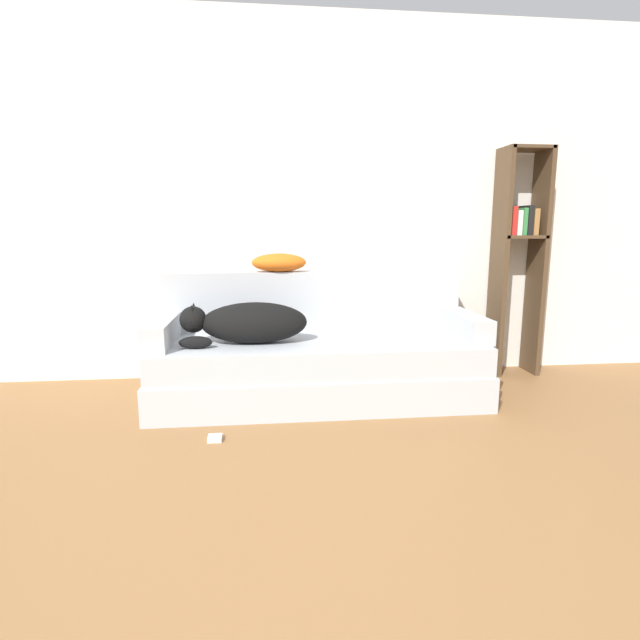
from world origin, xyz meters
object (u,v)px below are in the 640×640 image
object	(u,v)px
couch	(318,370)
throw_pillow	(279,263)
laptop	(349,338)
bookshelf	(519,250)
dog	(247,323)
power_adapter	(215,438)

from	to	relation	value
couch	throw_pillow	world-z (taller)	throw_pillow
laptop	bookshelf	bearing A→B (deg)	9.13
throw_pillow	bookshelf	bearing A→B (deg)	4.61
dog	bookshelf	world-z (taller)	bookshelf
couch	bookshelf	world-z (taller)	bookshelf
couch	power_adapter	world-z (taller)	couch
laptop	throw_pillow	size ratio (longest dim) A/B	0.96
laptop	bookshelf	distance (m)	1.60
dog	power_adapter	xyz separation A→B (m)	(-0.17, -0.55, -0.54)
bookshelf	power_adapter	size ratio (longest dim) A/B	22.89
couch	laptop	distance (m)	0.30
couch	throw_pillow	bearing A→B (deg)	127.47
bookshelf	power_adapter	distance (m)	2.69
couch	dog	size ratio (longest dim) A/B	2.69
dog	power_adapter	size ratio (longest dim) A/B	10.61
couch	throw_pillow	size ratio (longest dim) A/B	5.65
dog	laptop	distance (m)	0.68
power_adapter	throw_pillow	bearing A→B (deg)	67.41
power_adapter	bookshelf	bearing A→B (deg)	25.79
dog	throw_pillow	world-z (taller)	throw_pillow
laptop	bookshelf	xyz separation A→B (m)	(1.41, 0.50, 0.56)
dog	laptop	world-z (taller)	dog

